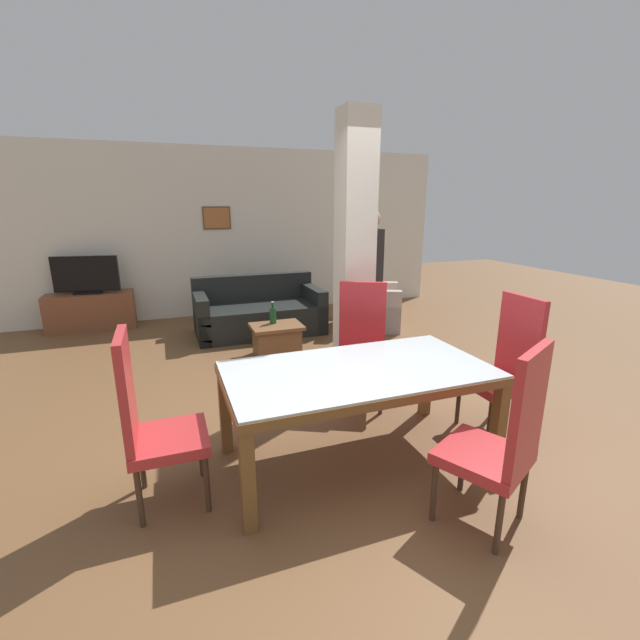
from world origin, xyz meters
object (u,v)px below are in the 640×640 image
(bottle, at_px, (273,315))
(dining_chair_head_left, at_px, (150,419))
(sofa, at_px, (259,313))
(tv_screen, at_px, (86,275))
(coffee_table, at_px, (277,339))
(tv_stand, at_px, (91,311))
(dining_chair_far_right, at_px, (361,342))
(dining_table, at_px, (358,385))
(dining_chair_head_right, at_px, (506,363))
(armchair, at_px, (368,308))
(dining_chair_near_right, at_px, (503,438))
(floor_lamp, at_px, (361,232))
(standing_person, at_px, (369,270))

(bottle, bearing_deg, dining_chair_head_left, -119.07)
(sofa, relative_size, tv_screen, 1.99)
(coffee_table, xyz_separation_m, tv_stand, (-2.31, 2.07, 0.07))
(coffee_table, relative_size, bottle, 2.26)
(dining_chair_far_right, bearing_deg, dining_table, 90.00)
(dining_chair_head_right, xyz_separation_m, tv_stand, (-3.62, 4.46, -0.31))
(sofa, bearing_deg, armchair, 170.32)
(bottle, distance_m, tv_screen, 3.05)
(dining_chair_head_left, height_order, armchair, dining_chair_head_left)
(armchair, height_order, tv_stand, armchair)
(coffee_table, relative_size, tv_screen, 0.69)
(bottle, bearing_deg, armchair, 22.45)
(dining_table, xyz_separation_m, dining_chair_head_right, (1.33, 0.00, -0.01))
(dining_chair_head_left, bearing_deg, dining_chair_far_right, 116.23)
(sofa, distance_m, armchair, 1.65)
(dining_chair_near_right, xyz_separation_m, armchair, (1.19, 4.07, -0.30))
(dining_chair_near_right, xyz_separation_m, sofa, (-0.43, 4.35, -0.30))
(armchair, bearing_deg, dining_chair_head_right, 19.24)
(dining_chair_near_right, bearing_deg, dining_chair_far_right, 62.82)
(armchair, distance_m, tv_screen, 4.19)
(sofa, bearing_deg, tv_stand, -23.67)
(dining_chair_head_right, distance_m, coffee_table, 2.75)
(floor_lamp, bearing_deg, dining_chair_far_right, -115.27)
(dining_chair_far_right, xyz_separation_m, standing_person, (0.74, 1.35, 0.45))
(tv_screen, height_order, standing_person, standing_person)
(bottle, bearing_deg, coffee_table, -79.27)
(tv_screen, bearing_deg, bottle, 148.89)
(dining_table, relative_size, dining_chair_head_right, 1.65)
(tv_stand, bearing_deg, dining_chair_near_right, -62.82)
(dining_chair_head_left, distance_m, sofa, 3.73)
(sofa, relative_size, standing_person, 1.01)
(dining_chair_far_right, bearing_deg, armchair, -90.80)
(dining_chair_head_left, height_order, bottle, dining_chair_head_left)
(dining_chair_far_right, height_order, bottle, dining_chair_far_right)
(sofa, bearing_deg, dining_chair_head_right, 110.72)
(dining_chair_head_right, relative_size, tv_stand, 0.94)
(bottle, xyz_separation_m, tv_stand, (-2.30, 1.98, -0.22))
(dining_chair_far_right, distance_m, sofa, 2.59)
(sofa, bearing_deg, coffee_table, 89.69)
(dining_chair_head_right, distance_m, armchair, 3.20)
(dining_chair_head_left, xyz_separation_m, standing_person, (2.58, 2.26, 0.45))
(dining_chair_head_left, relative_size, floor_lamp, 0.71)
(dining_table, height_order, coffee_table, dining_table)
(bottle, bearing_deg, tv_stand, 139.26)
(sofa, height_order, coffee_table, sofa)
(dining_table, height_order, dining_chair_head_right, dining_chair_head_right)
(dining_chair_head_right, height_order, dining_chair_head_left, same)
(dining_chair_near_right, relative_size, dining_chair_head_left, 1.00)
(tv_stand, distance_m, tv_screen, 0.54)
(dining_chair_head_right, relative_size, dining_chair_near_right, 1.00)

